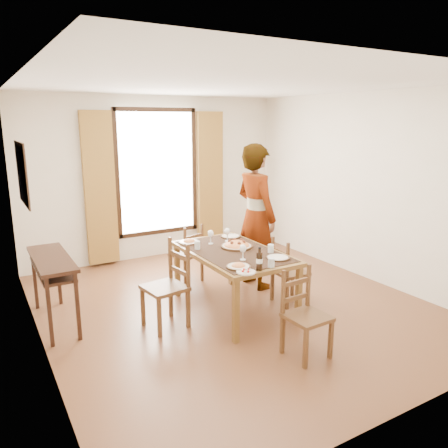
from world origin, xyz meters
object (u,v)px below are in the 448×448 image
console_table (52,267)px  man (256,216)px  dining_table (233,256)px  pasta_platter (237,243)px

console_table → man: 2.70m
dining_table → man: man is taller
dining_table → man: 0.94m
dining_table → man: size_ratio=0.80×
dining_table → man: (0.70, 0.55, 0.31)m
console_table → dining_table: bearing=-19.5°
man → console_table: bearing=83.1°
dining_table → pasta_platter: 0.19m
dining_table → pasta_platter: (0.11, 0.10, 0.12)m
pasta_platter → dining_table: bearing=-137.1°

